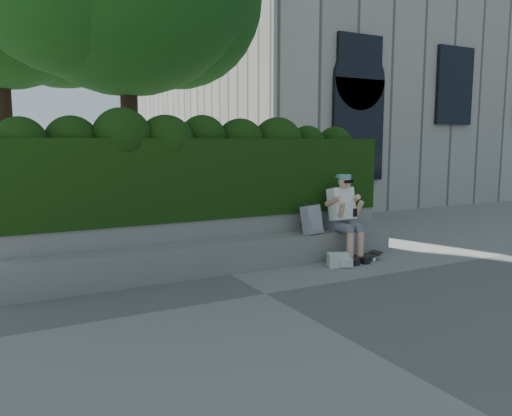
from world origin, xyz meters
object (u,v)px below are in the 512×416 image
backpack_ground (338,260)px  person (344,213)px  skateboard (355,258)px  backpack_plaid (312,220)px

backpack_ground → person: bearing=68.0°
skateboard → backpack_ground: backpack_ground is taller
person → backpack_ground: 0.84m
person → skateboard: bearing=-86.7°
backpack_plaid → backpack_ground: (0.19, -0.46, -0.57)m
person → backpack_plaid: 0.58m
backpack_plaid → backpack_ground: size_ratio=1.43×
skateboard → backpack_ground: (-0.40, -0.08, 0.03)m
skateboard → backpack_plaid: size_ratio=1.98×
skateboard → backpack_ground: bearing=-171.5°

